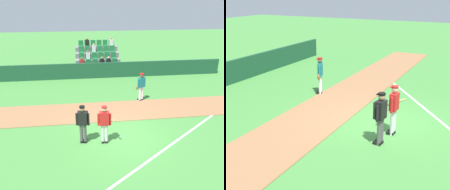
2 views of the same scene
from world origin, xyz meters
TOP-DOWN VIEW (x-y plane):
  - ground_plane at (0.00, 0.00)m, footprint 80.00×80.00m
  - infield_dirt_path at (0.00, 2.67)m, footprint 28.00×2.62m
  - foul_line_chalk at (3.00, -0.50)m, footprint 9.61×7.35m
  - batter_red_jersey at (-0.61, -0.53)m, footprint 0.68×0.79m
  - umpire_home_plate at (-1.53, -0.38)m, footprint 0.59×0.34m
  - runner_teal_jersey at (2.10, 3.95)m, footprint 0.66×0.41m

SIDE VIEW (x-z plane):
  - ground_plane at x=0.00m, z-range 0.00..0.00m
  - foul_line_chalk at x=3.00m, z-range 0.00..0.01m
  - infield_dirt_path at x=0.00m, z-range 0.00..0.03m
  - runner_teal_jersey at x=2.10m, z-range 0.08..1.84m
  - batter_red_jersey at x=-0.61m, z-range 0.09..1.85m
  - umpire_home_plate at x=-1.53m, z-range 0.12..1.88m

